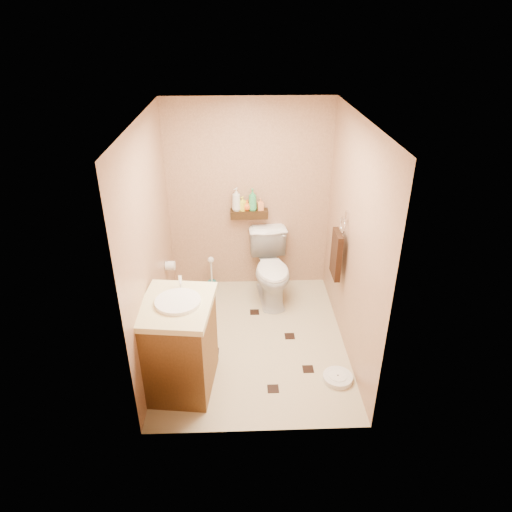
{
  "coord_description": "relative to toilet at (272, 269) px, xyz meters",
  "views": [
    {
      "loc": [
        -0.12,
        -4.02,
        3.21
      ],
      "look_at": [
        0.05,
        0.25,
        0.92
      ],
      "focal_mm": 32.0,
      "sensor_mm": 36.0,
      "label": 1
    }
  ],
  "objects": [
    {
      "name": "wall_back",
      "position": [
        -0.26,
        0.42,
        0.78
      ],
      "size": [
        2.0,
        0.04,
        2.4
      ],
      "primitive_type": "cube",
      "color": "tan",
      "rests_on": "ground"
    },
    {
      "name": "wall_right",
      "position": [
        0.74,
        -0.83,
        0.78
      ],
      "size": [
        0.04,
        2.5,
        2.4
      ],
      "primitive_type": "cube",
      "color": "tan",
      "rests_on": "ground"
    },
    {
      "name": "vanity",
      "position": [
        -0.96,
        -1.47,
        0.06
      ],
      "size": [
        0.72,
        0.84,
        1.08
      ],
      "rotation": [
        0.0,
        0.0,
        -0.12
      ],
      "color": "brown",
      "rests_on": "ground"
    },
    {
      "name": "bottle_e",
      "position": [
        -0.13,
        0.34,
        0.72
      ],
      "size": [
        0.08,
        0.08,
        0.15
      ],
      "primitive_type": "imported",
      "rotation": [
        0.0,
        0.0,
        0.21
      ],
      "color": "#F99153",
      "rests_on": "wall_shelf"
    },
    {
      "name": "ceiling",
      "position": [
        -0.26,
        -0.83,
        1.98
      ],
      "size": [
        2.0,
        2.5,
        0.02
      ],
      "primitive_type": "cube",
      "color": "silver",
      "rests_on": "wall_back"
    },
    {
      "name": "wall_shelf",
      "position": [
        -0.26,
        0.34,
        0.6
      ],
      "size": [
        0.46,
        0.14,
        0.1
      ],
      "primitive_type": "cube",
      "color": "#38220F",
      "rests_on": "wall_back"
    },
    {
      "name": "bottle_b",
      "position": [
        -0.34,
        0.34,
        0.73
      ],
      "size": [
        0.11,
        0.11,
        0.18
      ],
      "primitive_type": "imported",
      "rotation": [
        0.0,
        0.0,
        5.64
      ],
      "color": "yellow",
      "rests_on": "wall_shelf"
    },
    {
      "name": "bottle_d",
      "position": [
        -0.22,
        0.34,
        0.78
      ],
      "size": [
        0.12,
        0.12,
        0.27
      ],
      "primitive_type": "imported",
      "rotation": [
        0.0,
        0.0,
        3.29
      ],
      "color": "#37A762",
      "rests_on": "wall_shelf"
    },
    {
      "name": "bottle_a",
      "position": [
        -0.42,
        0.34,
        0.79
      ],
      "size": [
        0.15,
        0.15,
        0.29
      ],
      "primitive_type": "imported",
      "rotation": [
        0.0,
        0.0,
        5.74
      ],
      "color": "silver",
      "rests_on": "wall_shelf"
    },
    {
      "name": "ground",
      "position": [
        -0.26,
        -0.83,
        -0.42
      ],
      "size": [
        2.5,
        2.5,
        0.0
      ],
      "primitive_type": "plane",
      "color": "#BFAF8C",
      "rests_on": "ground"
    },
    {
      "name": "floor_accents",
      "position": [
        -0.23,
        -0.91,
        -0.42
      ],
      "size": [
        1.2,
        1.39,
        0.01
      ],
      "color": "black",
      "rests_on": "ground"
    },
    {
      "name": "bathroom_scale",
      "position": [
        0.56,
        -1.49,
        -0.4
      ],
      "size": [
        0.32,
        0.32,
        0.06
      ],
      "rotation": [
        0.0,
        0.0,
        -0.1
      ],
      "color": "white",
      "rests_on": "ground"
    },
    {
      "name": "toilet_paper",
      "position": [
        -1.2,
        -0.18,
        0.18
      ],
      "size": [
        0.12,
        0.11,
        0.12
      ],
      "color": "white",
      "rests_on": "wall_left"
    },
    {
      "name": "wall_front",
      "position": [
        -0.26,
        -2.08,
        0.78
      ],
      "size": [
        2.0,
        0.04,
        2.4
      ],
      "primitive_type": "cube",
      "color": "tan",
      "rests_on": "ground"
    },
    {
      "name": "toilet_brush",
      "position": [
        -0.76,
        0.24,
        -0.26
      ],
      "size": [
        0.11,
        0.11,
        0.48
      ],
      "color": "#1C6D70",
      "rests_on": "ground"
    },
    {
      "name": "toilet",
      "position": [
        0.0,
        0.0,
        0.0
      ],
      "size": [
        0.55,
        0.87,
        0.85
      ],
      "primitive_type": "imported",
      "rotation": [
        0.0,
        0.0,
        0.09
      ],
      "color": "white",
      "rests_on": "ground"
    },
    {
      "name": "wall_left",
      "position": [
        -1.26,
        -0.83,
        0.78
      ],
      "size": [
        0.04,
        2.5,
        2.4
      ],
      "primitive_type": "cube",
      "color": "tan",
      "rests_on": "ground"
    },
    {
      "name": "bottle_c",
      "position": [
        -0.29,
        0.34,
        0.71
      ],
      "size": [
        0.14,
        0.14,
        0.13
      ],
      "primitive_type": "imported",
      "rotation": [
        0.0,
        0.0,
        2.37
      ],
      "color": "orange",
      "rests_on": "wall_shelf"
    },
    {
      "name": "towel_ring",
      "position": [
        0.65,
        -0.58,
        0.52
      ],
      "size": [
        0.12,
        0.3,
        0.76
      ],
      "color": "silver",
      "rests_on": "wall_right"
    }
  ]
}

